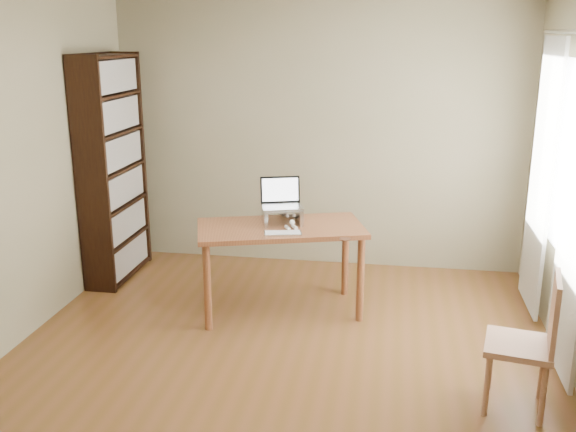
% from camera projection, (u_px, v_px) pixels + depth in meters
% --- Properties ---
extents(room, '(4.04, 4.54, 2.64)m').
position_uv_depth(room, '(281.00, 189.00, 4.14)').
color(room, brown).
rests_on(room, ground).
extents(bookshelf, '(0.30, 0.90, 2.10)m').
position_uv_depth(bookshelf, '(113.00, 169.00, 5.96)').
color(bookshelf, black).
rests_on(bookshelf, ground).
extents(curtains, '(0.03, 1.90, 2.25)m').
position_uv_depth(curtains, '(558.00, 191.00, 4.62)').
color(curtains, white).
rests_on(curtains, ground).
extents(desk, '(1.49, 1.04, 0.75)m').
position_uv_depth(desk, '(281.00, 238.00, 5.27)').
color(desk, brown).
rests_on(desk, ground).
extents(laptop_stand, '(0.32, 0.25, 0.13)m').
position_uv_depth(laptop_stand, '(282.00, 214.00, 5.29)').
color(laptop_stand, silver).
rests_on(laptop_stand, desk).
extents(laptop, '(0.38, 0.37, 0.23)m').
position_uv_depth(laptop, '(283.00, 199.00, 5.32)').
color(laptop, silver).
rests_on(laptop, laptop_stand).
extents(keyboard, '(0.31, 0.19, 0.02)m').
position_uv_depth(keyboard, '(283.00, 233.00, 5.02)').
color(keyboard, silver).
rests_on(keyboard, desk).
extents(coaster, '(0.09, 0.09, 0.01)m').
position_uv_depth(coaster, '(345.00, 239.00, 4.90)').
color(coaster, '#522C1C').
rests_on(coaster, desk).
extents(cat, '(0.23, 0.47, 0.14)m').
position_uv_depth(cat, '(286.00, 216.00, 5.32)').
color(cat, '#453F36').
rests_on(cat, desk).
extents(chair, '(0.46, 0.46, 0.89)m').
position_uv_depth(chair, '(531.00, 338.00, 3.91)').
color(chair, '#A9795B').
rests_on(chair, ground).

